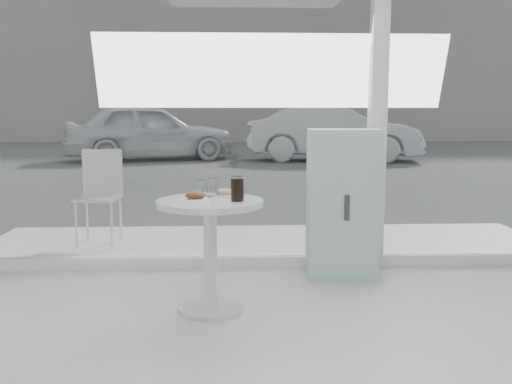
{
  "coord_description": "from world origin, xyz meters",
  "views": [
    {
      "loc": [
        -0.36,
        -1.87,
        1.35
      ],
      "look_at": [
        -0.2,
        1.7,
        0.85
      ],
      "focal_mm": 40.0,
      "sensor_mm": 36.0,
      "label": 1
    }
  ],
  "objects_px": {
    "plate_donut": "(224,194)",
    "cola_glass": "(237,189)",
    "water_tumbler_b": "(213,189)",
    "plate_fritter": "(195,197)",
    "car_silver": "(334,133)",
    "mint_cabinet": "(342,204)",
    "car_white": "(149,132)",
    "water_tumbler_a": "(201,188)",
    "patio_chair": "(100,190)",
    "main_table": "(210,232)"
  },
  "relations": [
    {
      "from": "mint_cabinet",
      "to": "water_tumbler_a",
      "type": "distance_m",
      "value": 1.28
    },
    {
      "from": "main_table",
      "to": "mint_cabinet",
      "type": "relative_size",
      "value": 0.63
    },
    {
      "from": "main_table",
      "to": "car_silver",
      "type": "xyz_separation_m",
      "value": [
        3.02,
        11.97,
        0.23
      ]
    },
    {
      "from": "main_table",
      "to": "car_silver",
      "type": "bearing_deg",
      "value": 75.85
    },
    {
      "from": "plate_donut",
      "to": "water_tumbler_b",
      "type": "distance_m",
      "value": 0.09
    },
    {
      "from": "plate_donut",
      "to": "cola_glass",
      "type": "bearing_deg",
      "value": -66.7
    },
    {
      "from": "plate_donut",
      "to": "cola_glass",
      "type": "distance_m",
      "value": 0.23
    },
    {
      "from": "car_white",
      "to": "water_tumbler_a",
      "type": "relative_size",
      "value": 43.73
    },
    {
      "from": "water_tumbler_a",
      "to": "cola_glass",
      "type": "xyz_separation_m",
      "value": [
        0.25,
        -0.28,
        0.03
      ]
    },
    {
      "from": "patio_chair",
      "to": "plate_fritter",
      "type": "distance_m",
      "value": 2.24
    },
    {
      "from": "patio_chair",
      "to": "cola_glass",
      "type": "height_order",
      "value": "patio_chair"
    },
    {
      "from": "water_tumbler_b",
      "to": "mint_cabinet",
      "type": "bearing_deg",
      "value": 32.39
    },
    {
      "from": "mint_cabinet",
      "to": "plate_donut",
      "type": "relative_size",
      "value": 5.97
    },
    {
      "from": "water_tumbler_b",
      "to": "cola_glass",
      "type": "relative_size",
      "value": 0.77
    },
    {
      "from": "car_white",
      "to": "water_tumbler_b",
      "type": "bearing_deg",
      "value": 173.42
    },
    {
      "from": "main_table",
      "to": "mint_cabinet",
      "type": "height_order",
      "value": "mint_cabinet"
    },
    {
      "from": "mint_cabinet",
      "to": "patio_chair",
      "type": "xyz_separation_m",
      "value": [
        -2.21,
        1.1,
        -0.03
      ]
    },
    {
      "from": "patio_chair",
      "to": "water_tumbler_b",
      "type": "distance_m",
      "value": 2.13
    },
    {
      "from": "mint_cabinet",
      "to": "water_tumbler_a",
      "type": "xyz_separation_m",
      "value": [
        -1.12,
        -0.57,
        0.21
      ]
    },
    {
      "from": "plate_fritter",
      "to": "water_tumbler_a",
      "type": "distance_m",
      "value": 0.28
    },
    {
      "from": "car_white",
      "to": "water_tumbler_a",
      "type": "bearing_deg",
      "value": 173.11
    },
    {
      "from": "patio_chair",
      "to": "cola_glass",
      "type": "distance_m",
      "value": 2.39
    },
    {
      "from": "car_silver",
      "to": "water_tumbler_b",
      "type": "distance_m",
      "value": 12.2
    },
    {
      "from": "patio_chair",
      "to": "plate_donut",
      "type": "xyz_separation_m",
      "value": [
        1.25,
        -1.75,
        0.21
      ]
    },
    {
      "from": "plate_fritter",
      "to": "plate_donut",
      "type": "distance_m",
      "value": 0.28
    },
    {
      "from": "main_table",
      "to": "water_tumbler_b",
      "type": "xyz_separation_m",
      "value": [
        0.01,
        0.14,
        0.28
      ]
    },
    {
      "from": "mint_cabinet",
      "to": "cola_glass",
      "type": "bearing_deg",
      "value": -132.42
    },
    {
      "from": "water_tumbler_b",
      "to": "cola_glass",
      "type": "distance_m",
      "value": 0.26
    },
    {
      "from": "water_tumbler_b",
      "to": "cola_glass",
      "type": "xyz_separation_m",
      "value": [
        0.17,
        -0.2,
        0.02
      ]
    },
    {
      "from": "water_tumbler_a",
      "to": "water_tumbler_b",
      "type": "relative_size",
      "value": 0.85
    },
    {
      "from": "main_table",
      "to": "water_tumbler_a",
      "type": "xyz_separation_m",
      "value": [
        -0.07,
        0.23,
        0.27
      ]
    },
    {
      "from": "plate_donut",
      "to": "main_table",
      "type": "bearing_deg",
      "value": -121.38
    },
    {
      "from": "car_silver",
      "to": "main_table",
      "type": "bearing_deg",
      "value": 173.89
    },
    {
      "from": "mint_cabinet",
      "to": "plate_donut",
      "type": "height_order",
      "value": "mint_cabinet"
    },
    {
      "from": "plate_donut",
      "to": "cola_glass",
      "type": "relative_size",
      "value": 1.24
    },
    {
      "from": "water_tumbler_a",
      "to": "main_table",
      "type": "bearing_deg",
      "value": -73.08
    },
    {
      "from": "mint_cabinet",
      "to": "car_silver",
      "type": "xyz_separation_m",
      "value": [
        1.97,
        11.17,
        0.17
      ]
    },
    {
      "from": "car_silver",
      "to": "plate_donut",
      "type": "distance_m",
      "value": 12.17
    },
    {
      "from": "mint_cabinet",
      "to": "plate_fritter",
      "type": "bearing_deg",
      "value": -140.32
    },
    {
      "from": "cola_glass",
      "to": "patio_chair",
      "type": "bearing_deg",
      "value": 124.42
    },
    {
      "from": "car_silver",
      "to": "mint_cabinet",
      "type": "bearing_deg",
      "value": 178.06
    },
    {
      "from": "car_silver",
      "to": "patio_chair",
      "type": "bearing_deg",
      "value": 165.51
    },
    {
      "from": "main_table",
      "to": "water_tumbler_a",
      "type": "distance_m",
      "value": 0.36
    },
    {
      "from": "plate_fritter",
      "to": "water_tumbler_a",
      "type": "height_order",
      "value": "water_tumbler_a"
    },
    {
      "from": "water_tumbler_b",
      "to": "plate_fritter",
      "type": "bearing_deg",
      "value": -118.98
    },
    {
      "from": "main_table",
      "to": "plate_donut",
      "type": "relative_size",
      "value": 3.78
    },
    {
      "from": "cola_glass",
      "to": "mint_cabinet",
      "type": "bearing_deg",
      "value": 44.54
    },
    {
      "from": "main_table",
      "to": "water_tumbler_b",
      "type": "relative_size",
      "value": 6.09
    },
    {
      "from": "car_silver",
      "to": "car_white",
      "type": "bearing_deg",
      "value": 92.51
    },
    {
      "from": "main_table",
      "to": "cola_glass",
      "type": "height_order",
      "value": "cola_glass"
    }
  ]
}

